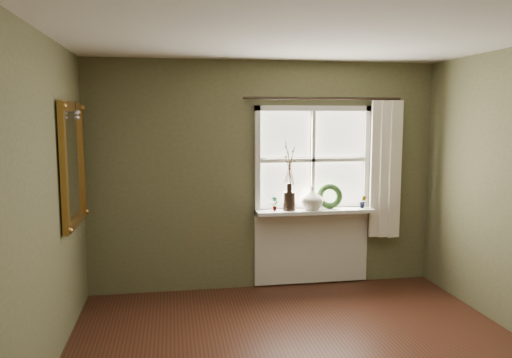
{
  "coord_description": "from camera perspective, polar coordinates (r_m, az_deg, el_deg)",
  "views": [
    {
      "loc": [
        -1.06,
        -3.31,
        1.97
      ],
      "look_at": [
        -0.23,
        1.55,
        1.36
      ],
      "focal_mm": 35.0,
      "sensor_mm": 36.0,
      "label": 1
    }
  ],
  "objects": [
    {
      "name": "cream_vase",
      "position": [
        5.73,
        6.42,
        -2.16
      ],
      "size": [
        0.3,
        0.3,
        0.27
      ],
      "primitive_type": "imported",
      "rotation": [
        0.0,
        0.0,
        0.16
      ],
      "color": "silver",
      "rests_on": "window_sill"
    },
    {
      "name": "wall_back",
      "position": [
        5.75,
        1.01,
        0.39
      ],
      "size": [
        4.0,
        0.1,
        2.6
      ],
      "primitive_type": "cube",
      "color": "brown",
      "rests_on": "ground"
    },
    {
      "name": "window_apron",
      "position": [
        5.96,
        6.37,
        -7.63
      ],
      "size": [
        1.36,
        0.04,
        0.88
      ],
      "primitive_type": "cube",
      "color": "silver",
      "rests_on": "ground"
    },
    {
      "name": "dark_jug",
      "position": [
        5.67,
        3.81,
        -2.54
      ],
      "size": [
        0.18,
        0.18,
        0.21
      ],
      "primitive_type": "cylinder",
      "rotation": [
        0.0,
        0.0,
        -0.32
      ],
      "color": "black",
      "rests_on": "window_sill"
    },
    {
      "name": "curtain_rod",
      "position": [
        5.75,
        7.74,
        9.12
      ],
      "size": [
        1.84,
        0.03,
        0.03
      ],
      "primitive_type": "cylinder",
      "rotation": [
        0.0,
        1.57,
        0.0
      ],
      "color": "black",
      "rests_on": "wall_back"
    },
    {
      "name": "potted_plant_right",
      "position": [
        5.94,
        12.13,
        -2.55
      ],
      "size": [
        0.1,
        0.09,
        0.15
      ],
      "primitive_type": "imported",
      "rotation": [
        0.0,
        0.0,
        -0.31
      ],
      "color": "#29461F",
      "rests_on": "window_sill"
    },
    {
      "name": "window_sill",
      "position": [
        5.76,
        6.73,
        -3.66
      ],
      "size": [
        1.36,
        0.26,
        0.04
      ],
      "primitive_type": "cube",
      "color": "silver",
      "rests_on": "wall_back"
    },
    {
      "name": "wreath",
      "position": [
        5.83,
        8.42,
        -2.25
      ],
      "size": [
        0.32,
        0.21,
        0.3
      ],
      "primitive_type": "torus",
      "rotation": [
        1.36,
        0.0,
        -0.3
      ],
      "color": "#29461F",
      "rests_on": "window_sill"
    },
    {
      "name": "gilt_mirror",
      "position": [
        4.95,
        -20.17,
        1.64
      ],
      "size": [
        0.1,
        0.96,
        1.15
      ],
      "color": "white",
      "rests_on": "wall_left"
    },
    {
      "name": "potted_plant_left",
      "position": [
        5.63,
        2.13,
        -2.8
      ],
      "size": [
        0.1,
        0.08,
        0.17
      ],
      "primitive_type": "imported",
      "rotation": [
        0.0,
        0.0,
        0.3
      ],
      "color": "#29461F",
      "rests_on": "window_sill"
    },
    {
      "name": "window_frame",
      "position": [
        5.79,
        6.51,
        2.18
      ],
      "size": [
        1.36,
        0.06,
        1.24
      ],
      "color": "silver",
      "rests_on": "wall_back"
    },
    {
      "name": "wall_left",
      "position": [
        3.52,
        -25.92,
        -4.57
      ],
      "size": [
        0.1,
        4.5,
        2.6
      ],
      "primitive_type": "cube",
      "color": "brown",
      "rests_on": "ground"
    },
    {
      "name": "curtain",
      "position": [
        6.0,
        14.49,
        1.07
      ],
      "size": [
        0.36,
        0.12,
        1.59
      ],
      "primitive_type": "cube",
      "color": "silver",
      "rests_on": "wall_back"
    },
    {
      "name": "ceiling",
      "position": [
        3.53,
        8.29,
        17.31
      ],
      "size": [
        4.5,
        4.5,
        0.0
      ],
      "primitive_type": "plane",
      "color": "silver",
      "rests_on": "ground"
    }
  ]
}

